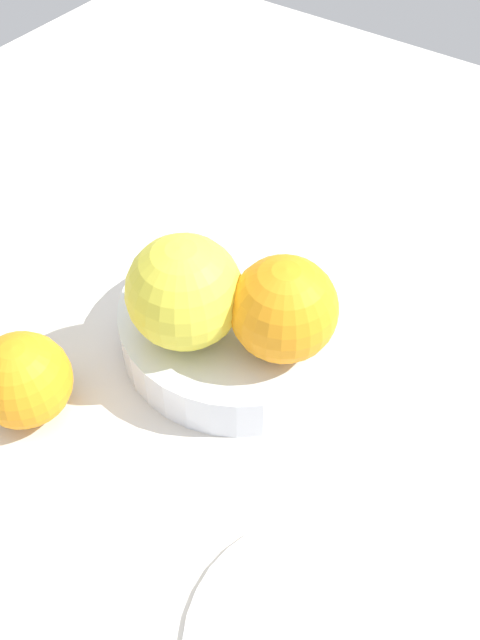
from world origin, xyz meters
The scene contains 5 objects.
ground_plane centered at (0.00, 0.00, -1.00)cm, with size 110.00×110.00×2.00cm, color silver.
fruit_bowl centered at (0.00, 0.00, 1.84)cm, with size 19.42×19.42×3.89cm.
orange_in_bowl_0 centered at (4.50, -1.74, 8.20)cm, with size 8.63×8.63×8.63cm, color yellow.
orange_in_bowl_1 centered at (1.48, 4.87, 7.83)cm, with size 7.89×7.89×7.89cm, color orange.
orange_loose_0 centered at (14.90, -8.82, 3.60)cm, with size 7.20×7.20×7.20cm, color orange.
Camera 1 is at (31.88, 22.49, 44.82)cm, focal length 40.16 mm.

